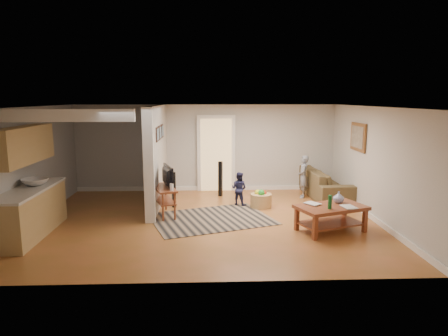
{
  "coord_description": "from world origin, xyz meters",
  "views": [
    {
      "loc": [
        0.07,
        -8.52,
        2.69
      ],
      "look_at": [
        0.43,
        0.48,
        1.1
      ],
      "focal_mm": 32.0,
      "sensor_mm": 36.0,
      "label": 1
    }
  ],
  "objects_px": {
    "sofa": "(324,195)",
    "toy_basket": "(261,200)",
    "tv_console": "(165,190)",
    "child": "(303,197)",
    "speaker_left": "(174,190)",
    "speaker_right": "(220,179)",
    "coffee_table": "(331,211)",
    "toddler": "(239,205)"
  },
  "relations": [
    {
      "from": "sofa",
      "to": "coffee_table",
      "type": "height_order",
      "value": "coffee_table"
    },
    {
      "from": "tv_console",
      "to": "speaker_left",
      "type": "distance_m",
      "value": 0.72
    },
    {
      "from": "speaker_left",
      "to": "speaker_right",
      "type": "xyz_separation_m",
      "value": [
        1.19,
        1.09,
        0.04
      ]
    },
    {
      "from": "toy_basket",
      "to": "coffee_table",
      "type": "bearing_deg",
      "value": -56.7
    },
    {
      "from": "tv_console",
      "to": "speaker_right",
      "type": "relative_size",
      "value": 1.17
    },
    {
      "from": "tv_console",
      "to": "child",
      "type": "xyz_separation_m",
      "value": [
        3.58,
        1.54,
        -0.61
      ]
    },
    {
      "from": "coffee_table",
      "to": "toy_basket",
      "type": "distance_m",
      "value": 2.19
    },
    {
      "from": "coffee_table",
      "to": "tv_console",
      "type": "height_order",
      "value": "tv_console"
    },
    {
      "from": "tv_console",
      "to": "toddler",
      "type": "height_order",
      "value": "tv_console"
    },
    {
      "from": "toy_basket",
      "to": "child",
      "type": "relative_size",
      "value": 0.46
    },
    {
      "from": "sofa",
      "to": "toy_basket",
      "type": "distance_m",
      "value": 2.26
    },
    {
      "from": "toddler",
      "to": "speaker_right",
      "type": "bearing_deg",
      "value": -36.68
    },
    {
      "from": "toy_basket",
      "to": "sofa",
      "type": "bearing_deg",
      "value": 31.1
    },
    {
      "from": "coffee_table",
      "to": "child",
      "type": "xyz_separation_m",
      "value": [
        0.08,
        2.78,
        -0.42
      ]
    },
    {
      "from": "coffee_table",
      "to": "speaker_right",
      "type": "xyz_separation_m",
      "value": [
        -2.17,
        3.03,
        0.07
      ]
    },
    {
      "from": "sofa",
      "to": "toy_basket",
      "type": "xyz_separation_m",
      "value": [
        -1.93,
        -1.17,
        0.19
      ]
    },
    {
      "from": "sofa",
      "to": "speaker_left",
      "type": "relative_size",
      "value": 2.85
    },
    {
      "from": "toy_basket",
      "to": "speaker_left",
      "type": "bearing_deg",
      "value": 176.95
    },
    {
      "from": "sofa",
      "to": "speaker_left",
      "type": "height_order",
      "value": "speaker_left"
    },
    {
      "from": "sofa",
      "to": "child",
      "type": "bearing_deg",
      "value": 104.4
    },
    {
      "from": "tv_console",
      "to": "toy_basket",
      "type": "relative_size",
      "value": 2.15
    },
    {
      "from": "coffee_table",
      "to": "sofa",
      "type": "bearing_deg",
      "value": 76.19
    },
    {
      "from": "speaker_left",
      "to": "toy_basket",
      "type": "distance_m",
      "value": 2.18
    },
    {
      "from": "toy_basket",
      "to": "toddler",
      "type": "relative_size",
      "value": 0.62
    },
    {
      "from": "sofa",
      "to": "child",
      "type": "xyz_separation_m",
      "value": [
        -0.66,
        -0.2,
        0.0
      ]
    },
    {
      "from": "speaker_right",
      "to": "toddler",
      "type": "bearing_deg",
      "value": -42.26
    },
    {
      "from": "speaker_left",
      "to": "toddler",
      "type": "xyz_separation_m",
      "value": [
        1.63,
        0.14,
        -0.44
      ]
    },
    {
      "from": "tv_console",
      "to": "toy_basket",
      "type": "xyz_separation_m",
      "value": [
        2.31,
        0.58,
        -0.41
      ]
    },
    {
      "from": "speaker_left",
      "to": "child",
      "type": "distance_m",
      "value": 3.57
    },
    {
      "from": "speaker_left",
      "to": "child",
      "type": "xyz_separation_m",
      "value": [
        3.44,
        0.85,
        -0.44
      ]
    },
    {
      "from": "coffee_table",
      "to": "child",
      "type": "bearing_deg",
      "value": 88.39
    },
    {
      "from": "tv_console",
      "to": "child",
      "type": "height_order",
      "value": "tv_console"
    },
    {
      "from": "child",
      "to": "toddler",
      "type": "relative_size",
      "value": 1.36
    },
    {
      "from": "sofa",
      "to": "child",
      "type": "relative_size",
      "value": 2.18
    },
    {
      "from": "child",
      "to": "toddler",
      "type": "distance_m",
      "value": 1.94
    },
    {
      "from": "tv_console",
      "to": "child",
      "type": "relative_size",
      "value": 0.98
    },
    {
      "from": "tv_console",
      "to": "toy_basket",
      "type": "bearing_deg",
      "value": -4.17
    },
    {
      "from": "tv_console",
      "to": "child",
      "type": "distance_m",
      "value": 3.94
    },
    {
      "from": "sofa",
      "to": "speaker_left",
      "type": "distance_m",
      "value": 4.25
    },
    {
      "from": "coffee_table",
      "to": "speaker_right",
      "type": "bearing_deg",
      "value": 125.55
    },
    {
      "from": "tv_console",
      "to": "speaker_left",
      "type": "bearing_deg",
      "value": 59.98
    },
    {
      "from": "speaker_left",
      "to": "speaker_right",
      "type": "height_order",
      "value": "speaker_right"
    }
  ]
}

